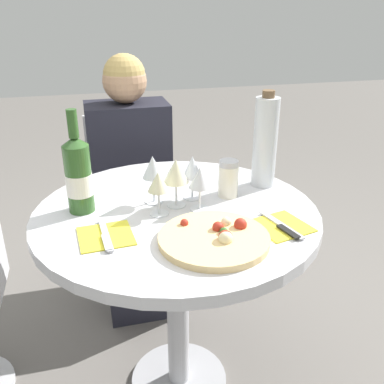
{
  "coord_description": "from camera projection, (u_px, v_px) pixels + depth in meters",
  "views": [
    {
      "loc": [
        -0.26,
        -1.2,
        1.35
      ],
      "look_at": [
        0.03,
        -0.1,
        0.85
      ],
      "focal_mm": 40.0,
      "sensor_mm": 36.0,
      "label": 1
    }
  ],
  "objects": [
    {
      "name": "ground_plane",
      "position": [
        179.0,
        381.0,
        1.67
      ],
      "size": [
        12.0,
        12.0,
        0.0
      ],
      "primitive_type": "plane",
      "color": "slate",
      "rests_on": "ground"
    },
    {
      "name": "dining_table",
      "position": [
        177.0,
        242.0,
        1.42
      ],
      "size": [
        0.91,
        0.91,
        0.75
      ],
      "color": "#B2B2B7",
      "rests_on": "ground_plane"
    },
    {
      "name": "chair_behind_diner",
      "position": [
        131.0,
        205.0,
        2.18
      ],
      "size": [
        0.39,
        0.39,
        0.86
      ],
      "rotation": [
        0.0,
        0.0,
        3.14
      ],
      "color": "silver",
      "rests_on": "ground_plane"
    },
    {
      "name": "seated_diner",
      "position": [
        134.0,
        196.0,
        2.01
      ],
      "size": [
        0.37,
        0.47,
        1.16
      ],
      "rotation": [
        0.0,
        0.0,
        3.14
      ],
      "color": "black",
      "rests_on": "ground_plane"
    },
    {
      "name": "pizza_large",
      "position": [
        215.0,
        238.0,
        1.18
      ],
      "size": [
        0.31,
        0.31,
        0.05
      ],
      "color": "#E5C17F",
      "rests_on": "dining_table"
    },
    {
      "name": "wine_bottle",
      "position": [
        78.0,
        175.0,
        1.31
      ],
      "size": [
        0.08,
        0.08,
        0.32
      ],
      "color": "#2D5623",
      "rests_on": "dining_table"
    },
    {
      "name": "tall_carafe",
      "position": [
        265.0,
        142.0,
        1.49
      ],
      "size": [
        0.08,
        0.08,
        0.34
      ],
      "color": "silver",
      "rests_on": "dining_table"
    },
    {
      "name": "sugar_shaker",
      "position": [
        228.0,
        179.0,
        1.44
      ],
      "size": [
        0.07,
        0.07,
        0.13
      ],
      "color": "silver",
      "rests_on": "dining_table"
    },
    {
      "name": "wine_glass_front_left",
      "position": [
        158.0,
        183.0,
        1.29
      ],
      "size": [
        0.07,
        0.07,
        0.14
      ],
      "color": "silver",
      "rests_on": "dining_table"
    },
    {
      "name": "wine_glass_back_left",
      "position": [
        153.0,
        168.0,
        1.37
      ],
      "size": [
        0.07,
        0.07,
        0.16
      ],
      "color": "silver",
      "rests_on": "dining_table"
    },
    {
      "name": "wine_glass_center",
      "position": [
        176.0,
        172.0,
        1.34
      ],
      "size": [
        0.08,
        0.08,
        0.16
      ],
      "color": "silver",
      "rests_on": "dining_table"
    },
    {
      "name": "wine_glass_front_right",
      "position": [
        200.0,
        179.0,
        1.32
      ],
      "size": [
        0.07,
        0.07,
        0.14
      ],
      "color": "silver",
      "rests_on": "dining_table"
    },
    {
      "name": "wine_glass_back_right",
      "position": [
        192.0,
        168.0,
        1.4
      ],
      "size": [
        0.07,
        0.07,
        0.15
      ],
      "color": "silver",
      "rests_on": "dining_table"
    },
    {
      "name": "place_setting_left",
      "position": [
        106.0,
        236.0,
        1.2
      ],
      "size": [
        0.16,
        0.19,
        0.01
      ],
      "color": "yellow",
      "rests_on": "dining_table"
    },
    {
      "name": "place_setting_right",
      "position": [
        281.0,
        226.0,
        1.26
      ],
      "size": [
        0.18,
        0.19,
        0.01
      ],
      "color": "yellow",
      "rests_on": "dining_table"
    }
  ]
}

